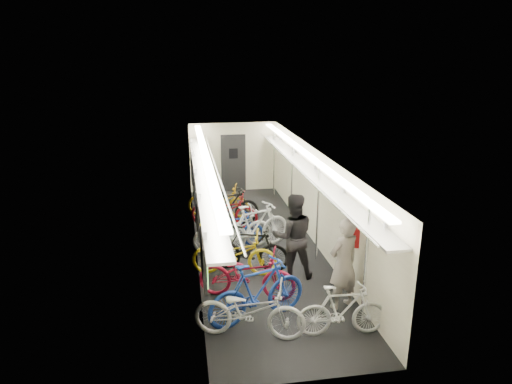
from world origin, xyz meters
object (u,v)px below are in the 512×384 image
object	(u,v)px
bicycle_1	(257,292)
passenger_near	(343,264)
passenger_mid	(293,236)
backpack	(356,238)
bicycle_0	(250,311)

from	to	relation	value
bicycle_1	passenger_near	size ratio (longest dim) A/B	1.08
bicycle_1	passenger_mid	size ratio (longest dim) A/B	1.03
passenger_mid	backpack	distance (m)	1.48
bicycle_0	backpack	distance (m)	2.53
bicycle_0	backpack	size ratio (longest dim) A/B	5.01
bicycle_0	bicycle_1	xyz separation A→B (m)	(0.21, 0.47, 0.08)
bicycle_0	backpack	bearing A→B (deg)	-49.23
bicycle_1	passenger_near	bearing A→B (deg)	-101.73
passenger_near	passenger_mid	xyz separation A→B (m)	(-0.64, 1.35, 0.04)
bicycle_1	backpack	distance (m)	2.17
bicycle_0	passenger_mid	world-z (taller)	passenger_mid
bicycle_0	bicycle_1	distance (m)	0.52
bicycle_0	passenger_near	xyz separation A→B (m)	(1.87, 0.69, 0.40)
bicycle_0	passenger_mid	size ratio (longest dim) A/B	1.02
passenger_near	backpack	distance (m)	0.58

